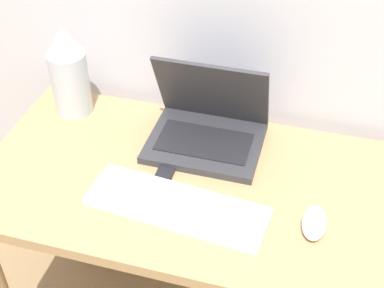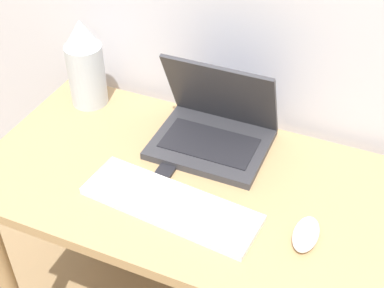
# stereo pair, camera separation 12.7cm
# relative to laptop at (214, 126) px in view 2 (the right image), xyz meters

# --- Properties ---
(desk) EXTENTS (1.05, 0.57, 0.74)m
(desk) POSITION_rel_laptop_xyz_m (-0.01, -0.16, -0.17)
(desk) COLOR tan
(desk) RESTS_ON ground_plane
(laptop) EXTENTS (0.30, 0.24, 0.24)m
(laptop) POSITION_rel_laptop_xyz_m (0.00, 0.00, 0.00)
(laptop) COLOR #333338
(laptop) RESTS_ON desk
(keyboard) EXTENTS (0.44, 0.17, 0.02)m
(keyboard) POSITION_rel_laptop_xyz_m (-0.00, -0.27, -0.04)
(keyboard) COLOR white
(keyboard) RESTS_ON desk
(mouse) EXTENTS (0.06, 0.11, 0.03)m
(mouse) POSITION_rel_laptop_xyz_m (0.31, -0.24, -0.04)
(mouse) COLOR white
(mouse) RESTS_ON desk
(vase) EXTENTS (0.11, 0.11, 0.26)m
(vase) POSITION_rel_laptop_xyz_m (-0.41, 0.03, 0.08)
(vase) COLOR silver
(vase) RESTS_ON desk
(mp3_player) EXTENTS (0.04, 0.05, 0.01)m
(mp3_player) POSITION_rel_laptop_xyz_m (-0.07, -0.16, -0.05)
(mp3_player) COLOR black
(mp3_player) RESTS_ON desk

